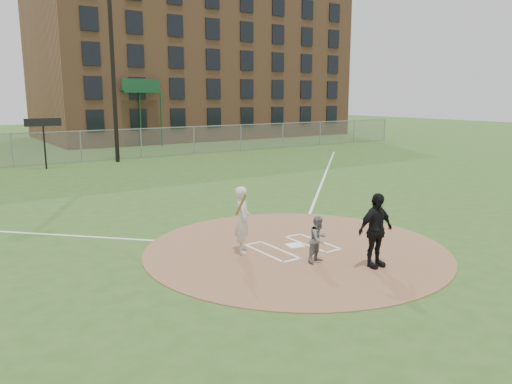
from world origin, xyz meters
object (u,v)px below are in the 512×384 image
home_plate (295,245)px  batter_at_plate (243,219)px  catcher (318,239)px  umpire (376,230)px

home_plate → batter_at_plate: bearing=165.8°
catcher → batter_at_plate: size_ratio=0.67×
umpire → catcher: bearing=132.2°
catcher → batter_at_plate: bearing=109.8°
home_plate → catcher: 1.56m
home_plate → batter_at_plate: batter_at_plate is taller
catcher → batter_at_plate: (-1.15, 1.78, 0.30)m
home_plate → batter_at_plate: size_ratio=0.25×
umpire → batter_at_plate: bearing=126.8°
umpire → home_plate: bearing=103.8°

